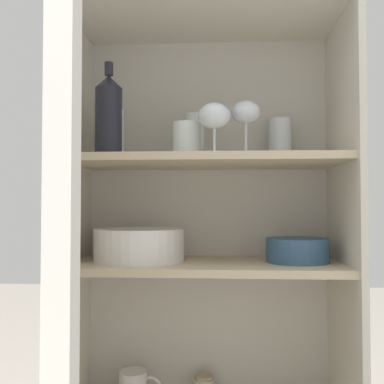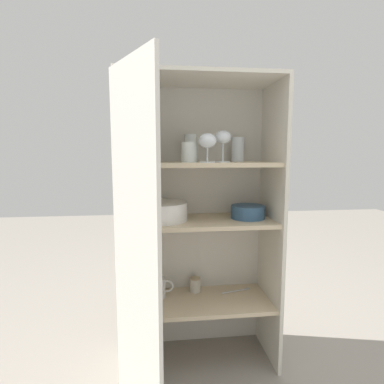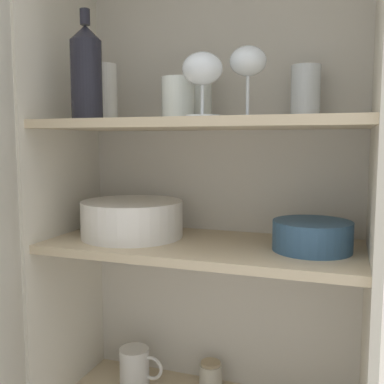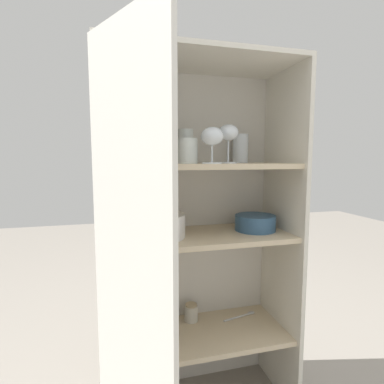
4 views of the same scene
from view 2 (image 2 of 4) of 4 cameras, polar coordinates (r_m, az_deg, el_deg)
The scene contains 21 objects.
ground_plane at distance 1.69m, azimuth 2.15°, elevation -32.08°, with size 8.00×8.00×0.00m, color gray.
cupboard_back_panel at distance 1.66m, azimuth 0.59°, elevation -5.38°, with size 0.76×0.02×1.41m, color silver.
cupboard_side_left at distance 1.50m, azimuth -12.98°, elevation -6.98°, with size 0.02×0.35×1.41m, color silver.
cupboard_side_right at distance 1.60m, azimuth 14.83°, elevation -6.17°, with size 0.02×0.35×1.41m, color silver.
cupboard_top_panel at distance 1.50m, azimuth 1.46°, elevation 20.72°, with size 0.76×0.35×0.02m, color silver.
shelf_board_lower at distance 1.64m, azimuth 1.33°, elevation -20.16°, with size 0.73×0.31×0.02m, color beige.
shelf_board_middle at distance 1.50m, azimuth 1.38°, elevation -5.67°, with size 0.73×0.31×0.02m, color beige.
shelf_board_upper at distance 1.46m, azimuth 1.41°, elevation 5.30°, with size 0.73×0.31×0.02m, color beige.
cupboard_door at distance 1.17m, azimuth -10.77°, elevation -11.07°, with size 0.20×0.34×1.41m.
tumbler_glass_0 at distance 1.54m, azimuth -0.29°, elevation 8.36°, with size 0.06×0.06×0.14m.
tumbler_glass_1 at distance 1.60m, azimuth 8.72°, elevation 8.00°, with size 0.07×0.07×0.13m.
tumbler_glass_2 at distance 1.47m, azimuth -9.20°, elevation 8.38°, with size 0.07×0.07×0.14m.
tumbler_glass_3 at distance 1.44m, azimuth -0.54°, elevation 7.57°, with size 0.08×0.08×0.09m.
wine_glass_0 at distance 1.45m, azimuth 5.93°, elevation 10.01°, with size 0.08×0.08×0.15m.
wine_glass_1 at distance 1.38m, azimuth 2.96°, elevation 9.48°, with size 0.08×0.08×0.13m.
wine_bottle at distance 1.37m, azimuth -8.77°, elevation 10.01°, with size 0.07×0.07×0.25m.
plate_stack_white at distance 1.48m, azimuth -5.77°, elevation -3.68°, with size 0.25×0.25×0.09m.
mixing_bowl_large at distance 1.55m, azimuth 10.56°, elevation -3.64°, with size 0.17×0.17×0.07m.
coffee_mug_primary at distance 1.66m, azimuth -6.42°, elevation -17.64°, with size 0.12×0.08×0.10m.
storage_jar at distance 1.71m, azimuth 0.59°, elevation -17.21°, with size 0.06×0.06×0.08m.
serving_spoon at distance 1.74m, azimuth 8.87°, elevation -18.02°, with size 0.17×0.05×0.01m.
Camera 2 is at (-0.20, -1.29, 1.07)m, focal length 28.00 mm.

